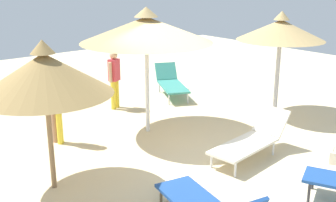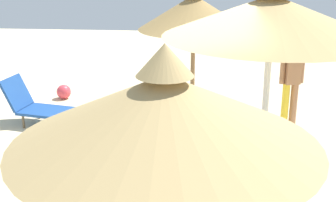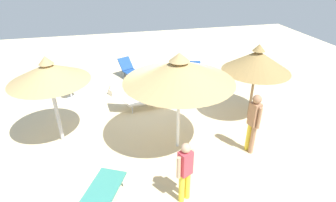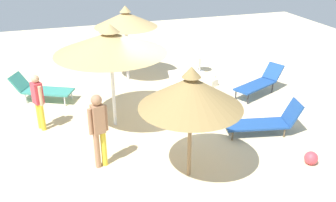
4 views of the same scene
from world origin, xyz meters
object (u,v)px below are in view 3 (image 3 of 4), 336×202
(lounge_chair_near_right, at_px, (195,80))
(lounge_chair_front, at_px, (134,72))
(lounge_chair_far_right, at_px, (95,201))
(lounge_chair_near_left, at_px, (141,99))
(parasol_umbrella_center, at_px, (179,71))
(handbag, at_px, (111,92))
(beach_ball, at_px, (228,78))
(parasol_umbrella_far_left, at_px, (48,73))
(parasol_umbrella_edge, at_px, (257,61))
(side_table_round, at_px, (70,88))
(person_standing_edge, at_px, (254,120))
(person_standing_back, at_px, (185,169))

(lounge_chair_near_right, bearing_deg, lounge_chair_front, -27.02)
(lounge_chair_front, bearing_deg, lounge_chair_far_right, 76.27)
(lounge_chair_near_left, bearing_deg, parasol_umbrella_center, 105.91)
(handbag, bearing_deg, lounge_chair_near_left, 127.93)
(beach_ball, bearing_deg, parasol_umbrella_far_left, 23.13)
(handbag, bearing_deg, parasol_umbrella_edge, 149.81)
(parasol_umbrella_far_left, xyz_separation_m, lounge_chair_near_left, (-2.60, -1.36, -1.78))
(lounge_chair_front, distance_m, lounge_chair_near_right, 2.67)
(lounge_chair_front, xyz_separation_m, handbag, (1.06, 1.15, -0.28))
(lounge_chair_near_left, relative_size, lounge_chair_far_right, 1.03)
(parasol_umbrella_center, height_order, side_table_round, parasol_umbrella_center)
(lounge_chair_near_right, relative_size, person_standing_edge, 1.14)
(lounge_chair_far_right, bearing_deg, person_standing_back, 179.08)
(parasol_umbrella_far_left, bearing_deg, person_standing_edge, 161.08)
(parasol_umbrella_edge, height_order, lounge_chair_front, parasol_umbrella_edge)
(parasol_umbrella_edge, height_order, handbag, parasol_umbrella_edge)
(parasol_umbrella_far_left, height_order, lounge_chair_front, parasol_umbrella_far_left)
(lounge_chair_near_left, height_order, person_standing_back, person_standing_back)
(parasol_umbrella_far_left, distance_m, handbag, 3.70)
(lounge_chair_near_left, xyz_separation_m, person_standing_back, (-0.34, 4.40, 0.49))
(lounge_chair_far_right, xyz_separation_m, person_standing_back, (-1.95, 0.03, 0.48))
(parasol_umbrella_far_left, distance_m, beach_ball, 7.49)
(parasol_umbrella_edge, relative_size, lounge_chair_far_right, 1.29)
(lounge_chair_front, height_order, person_standing_back, person_standing_back)
(parasol_umbrella_edge, height_order, person_standing_edge, parasol_umbrella_edge)
(beach_ball, bearing_deg, parasol_umbrella_edge, 80.30)
(handbag, relative_size, beach_ball, 1.30)
(parasol_umbrella_center, distance_m, lounge_chair_near_right, 4.53)
(parasol_umbrella_edge, bearing_deg, lounge_chair_near_right, -66.57)
(parasol_umbrella_center, relative_size, lounge_chair_near_right, 1.43)
(parasol_umbrella_center, height_order, handbag, parasol_umbrella_center)
(lounge_chair_near_right, height_order, beach_ball, lounge_chair_near_right)
(lounge_chair_far_right, distance_m, person_standing_back, 2.01)
(parasol_umbrella_center, xyz_separation_m, person_standing_edge, (-1.91, 0.68, -1.32))
(parasol_umbrella_edge, height_order, parasol_umbrella_far_left, parasol_umbrella_far_left)
(parasol_umbrella_center, bearing_deg, lounge_chair_near_left, -74.09)
(parasol_umbrella_far_left, height_order, lounge_chair_near_left, parasol_umbrella_far_left)
(person_standing_back, bearing_deg, parasol_umbrella_center, -100.69)
(lounge_chair_front, relative_size, handbag, 5.00)
(parasol_umbrella_edge, xyz_separation_m, person_standing_edge, (0.94, 1.79, -0.97))
(lounge_chair_front, bearing_deg, beach_ball, 166.39)
(person_standing_back, bearing_deg, side_table_round, -63.70)
(lounge_chair_near_right, bearing_deg, handbag, -1.06)
(person_standing_back, relative_size, handbag, 3.83)
(lounge_chair_near_right, bearing_deg, parasol_umbrella_center, 64.96)
(parasol_umbrella_edge, bearing_deg, lounge_chair_front, -47.36)
(parasol_umbrella_center, height_order, lounge_chair_front, parasol_umbrella_center)
(person_standing_back, bearing_deg, parasol_umbrella_edge, -136.52)
(person_standing_back, bearing_deg, handbag, -76.74)
(lounge_chair_front, height_order, lounge_chair_near_left, lounge_chair_front)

